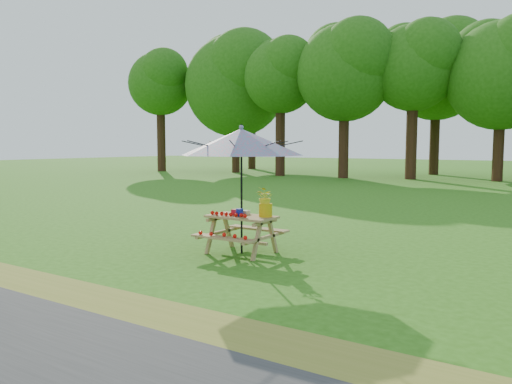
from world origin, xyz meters
The scene contains 6 objects.
ground centered at (0.00, 0.00, 0.00)m, with size 120.00×120.00×0.00m, color #2E6613.
picnic_table centered at (-4.17, 0.50, 0.33)m, with size 1.20×1.32×0.67m.
patio_umbrella centered at (-4.17, 0.50, 1.95)m, with size 2.74×2.74×2.25m.
produce_bins centered at (-4.22, 0.52, 0.72)m, with size 0.27×0.37×0.13m.
tomatoes_row centered at (-4.32, 0.32, 0.71)m, with size 0.77×0.13×0.07m, color red, non-canonical shape.
flower_bucket centered at (-3.74, 0.61, 0.94)m, with size 0.39×0.37×0.51m.
Camera 1 is at (0.72, -6.61, 1.90)m, focal length 35.00 mm.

